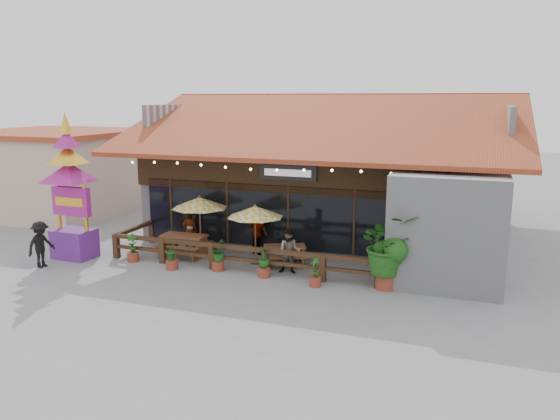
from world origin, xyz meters
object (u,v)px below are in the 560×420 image
at_px(pedestrian, 41,244).
at_px(tropical_plant, 387,246).
at_px(umbrella_right, 255,212).
at_px(umbrella_left, 200,203).
at_px(picnic_table_left, 184,242).
at_px(picnic_table_right, 285,252).
at_px(thai_sign_tower, 69,176).

bearing_deg(pedestrian, tropical_plant, -74.52).
height_order(umbrella_right, pedestrian, umbrella_right).
relative_size(umbrella_left, tropical_plant, 0.97).
xyz_separation_m(picnic_table_left, pedestrian, (-4.04, -2.95, 0.28)).
distance_m(umbrella_right, pedestrian, 7.63).
distance_m(picnic_table_left, picnic_table_right, 3.96).
height_order(picnic_table_left, pedestrian, pedestrian).
height_order(picnic_table_right, thai_sign_tower, thai_sign_tower).
xyz_separation_m(umbrella_left, picnic_table_right, (3.49, -0.24, -1.52)).
xyz_separation_m(umbrella_left, tropical_plant, (7.32, -1.53, -0.60)).
distance_m(picnic_table_right, thai_sign_tower, 8.33).
bearing_deg(tropical_plant, umbrella_right, 167.03).
relative_size(umbrella_right, pedestrian, 1.41).
bearing_deg(umbrella_right, umbrella_left, 170.59).
relative_size(picnic_table_left, pedestrian, 1.05).
relative_size(umbrella_left, picnic_table_left, 1.36).
bearing_deg(umbrella_left, tropical_plant, -11.80).
distance_m(picnic_table_right, tropical_plant, 4.14).
bearing_deg(thai_sign_tower, umbrella_left, 25.74).
bearing_deg(pedestrian, picnic_table_left, -47.33).
relative_size(umbrella_right, thai_sign_tower, 0.40).
bearing_deg(thai_sign_tower, picnic_table_right, 13.12).
relative_size(thai_sign_tower, tropical_plant, 2.39).
distance_m(umbrella_right, thai_sign_tower, 6.95).
relative_size(umbrella_left, picnic_table_right, 1.27).
bearing_deg(thai_sign_tower, tropical_plant, 2.50).
height_order(thai_sign_tower, tropical_plant, thai_sign_tower).
bearing_deg(umbrella_left, pedestrian, -142.89).
distance_m(umbrella_left, picnic_table_left, 1.58).
bearing_deg(picnic_table_right, tropical_plant, -18.66).
xyz_separation_m(umbrella_left, picnic_table_left, (-0.46, -0.45, -1.45)).
height_order(umbrella_left, thai_sign_tower, thai_sign_tower).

